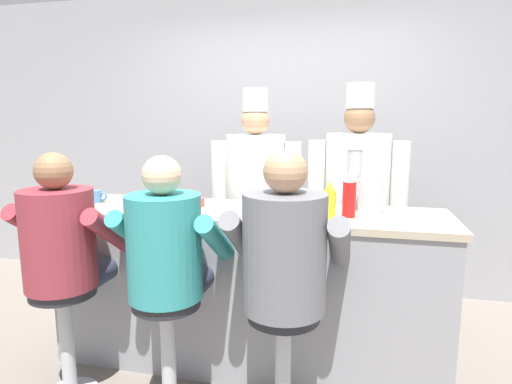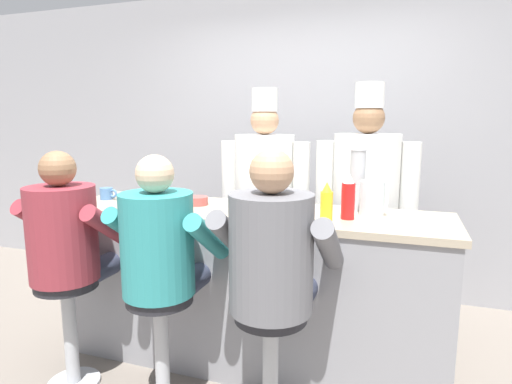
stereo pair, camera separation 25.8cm
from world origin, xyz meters
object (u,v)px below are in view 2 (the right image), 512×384
(breakfast_plate, at_px, (161,209))
(cup_stack_steel, at_px, (357,180))
(ketchup_bottle_red, at_px, (348,197))
(mustard_bottle_yellow, at_px, (327,203))
(diner_seated_teal, at_px, (161,252))
(cook_in_whites_near, at_px, (264,196))
(cook_in_whites_far, at_px, (365,201))
(water_pitcher_clear, at_px, (372,198))
(diner_seated_grey, at_px, (273,261))
(diner_seated_maroon, at_px, (67,241))
(coffee_mug_blue, at_px, (107,194))
(hot_sauce_bottle_orange, at_px, (269,203))
(cereal_bowl, at_px, (197,201))

(breakfast_plate, distance_m, cup_stack_steel, 1.21)
(ketchup_bottle_red, relative_size, mustard_bottle_yellow, 1.21)
(diner_seated_teal, bearing_deg, cook_in_whites_near, 81.28)
(mustard_bottle_yellow, bearing_deg, cook_in_whites_near, 128.23)
(cup_stack_steel, relative_size, diner_seated_teal, 0.27)
(ketchup_bottle_red, bearing_deg, cook_in_whites_far, 86.19)
(water_pitcher_clear, height_order, diner_seated_teal, diner_seated_teal)
(diner_seated_teal, relative_size, diner_seated_grey, 0.97)
(diner_seated_maroon, relative_size, diner_seated_grey, 0.97)
(coffee_mug_blue, relative_size, diner_seated_teal, 0.10)
(breakfast_plate, bearing_deg, ketchup_bottle_red, 8.34)
(water_pitcher_clear, bearing_deg, diner_seated_maroon, -158.02)
(mustard_bottle_yellow, height_order, cook_in_whites_near, cook_in_whites_near)
(coffee_mug_blue, height_order, cup_stack_steel, cup_stack_steel)
(water_pitcher_clear, xyz_separation_m, breakfast_plate, (-1.22, -0.30, -0.09))
(diner_seated_teal, xyz_separation_m, diner_seated_grey, (0.61, 0.00, 0.02))
(ketchup_bottle_red, bearing_deg, hot_sauce_bottle_orange, -177.17)
(cereal_bowl, bearing_deg, breakfast_plate, -115.89)
(water_pitcher_clear, bearing_deg, cup_stack_steel, 129.58)
(cereal_bowl, bearing_deg, mustard_bottle_yellow, -11.60)
(breakfast_plate, height_order, diner_seated_maroon, diner_seated_maroon)
(coffee_mug_blue, bearing_deg, hot_sauce_bottle_orange, -4.01)
(coffee_mug_blue, bearing_deg, cook_in_whites_far, 18.87)
(diner_seated_teal, height_order, diner_seated_grey, diner_seated_grey)
(mustard_bottle_yellow, xyz_separation_m, diner_seated_maroon, (-1.40, -0.42, -0.23))
(mustard_bottle_yellow, xyz_separation_m, water_pitcher_clear, (0.23, 0.23, 0.00))
(cereal_bowl, relative_size, cook_in_whites_near, 0.08)
(diner_seated_maroon, bearing_deg, mustard_bottle_yellow, 16.82)
(water_pitcher_clear, distance_m, cup_stack_steel, 0.18)
(cook_in_whites_far, bearing_deg, ketchup_bottle_red, -93.81)
(cup_stack_steel, xyz_separation_m, diner_seated_maroon, (-1.52, -0.77, -0.32))
(cereal_bowl, bearing_deg, diner_seated_teal, -81.61)
(hot_sauce_bottle_orange, distance_m, breakfast_plate, 0.67)
(cook_in_whites_near, bearing_deg, diner_seated_grey, -70.21)
(mustard_bottle_yellow, bearing_deg, water_pitcher_clear, 45.92)
(diner_seated_maroon, bearing_deg, cereal_bowl, 49.12)
(hot_sauce_bottle_orange, bearing_deg, cup_stack_steel, 30.92)
(diner_seated_teal, xyz_separation_m, cook_in_whites_near, (0.18, 1.19, 0.11))
(cup_stack_steel, bearing_deg, breakfast_plate, -159.35)
(cup_stack_steel, bearing_deg, coffee_mug_blue, -173.28)
(cup_stack_steel, bearing_deg, mustard_bottle_yellow, -109.63)
(hot_sauce_bottle_orange, height_order, cook_in_whites_far, cook_in_whites_far)
(mustard_bottle_yellow, relative_size, cook_in_whites_near, 0.12)
(cup_stack_steel, distance_m, diner_seated_grey, 0.88)
(water_pitcher_clear, relative_size, cook_in_whites_far, 0.11)
(mustard_bottle_yellow, distance_m, diner_seated_teal, 0.92)
(mustard_bottle_yellow, xyz_separation_m, cereal_bowl, (-0.88, 0.18, -0.07))
(mustard_bottle_yellow, height_order, diner_seated_teal, diner_seated_teal)
(mustard_bottle_yellow, distance_m, hot_sauce_bottle_orange, 0.36)
(water_pitcher_clear, xyz_separation_m, cup_stack_steel, (-0.10, 0.12, 0.09))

